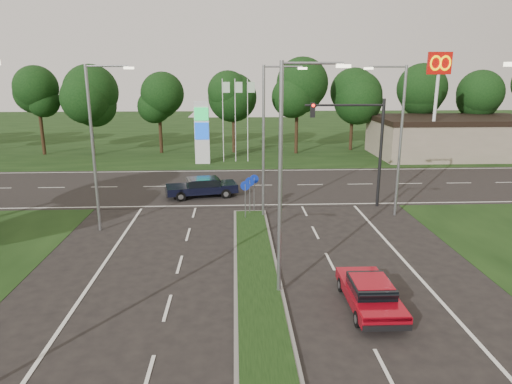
{
  "coord_description": "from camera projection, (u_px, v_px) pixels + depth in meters",
  "views": [
    {
      "loc": [
        -0.9,
        -10.62,
        8.59
      ],
      "look_at": [
        0.25,
        13.64,
        2.2
      ],
      "focal_mm": 32.0,
      "sensor_mm": 36.0,
      "label": 1
    }
  ],
  "objects": [
    {
      "name": "traffic_signal",
      "position": [
        362.0,
        136.0,
        29.01
      ],
      "size": [
        5.1,
        0.42,
        7.0
      ],
      "color": "black",
      "rests_on": "ground"
    },
    {
      "name": "mcdonalds_sign",
      "position": [
        438.0,
        79.0,
        42.16
      ],
      "size": [
        2.2,
        0.47,
        10.4
      ],
      "color": "silver",
      "rests_on": "ground"
    },
    {
      "name": "streetlight_right_far",
      "position": [
        398.0,
        133.0,
        27.05
      ],
      "size": [
        2.53,
        0.22,
        9.0
      ],
      "rotation": [
        0.0,
        0.0,
        3.14
      ],
      "color": "gray",
      "rests_on": "ground"
    },
    {
      "name": "gas_pylon",
      "position": [
        204.0,
        131.0,
        43.42
      ],
      "size": [
        5.8,
        1.26,
        8.0
      ],
      "color": "silver",
      "rests_on": "ground"
    },
    {
      "name": "median_kerb",
      "position": [
        262.0,
        318.0,
        16.33
      ],
      "size": [
        2.0,
        26.0,
        0.12
      ],
      "primitive_type": "cube",
      "color": "slate",
      "rests_on": "ground"
    },
    {
      "name": "streetlight_median_far",
      "position": [
        267.0,
        134.0,
        26.69
      ],
      "size": [
        2.53,
        0.22,
        9.0
      ],
      "color": "gray",
      "rests_on": "ground"
    },
    {
      "name": "red_sedan",
      "position": [
        370.0,
        293.0,
        17.02
      ],
      "size": [
        1.75,
        4.16,
        1.14
      ],
      "rotation": [
        0.0,
        0.0,
        -0.01
      ],
      "color": "maroon",
      "rests_on": "ground"
    },
    {
      "name": "navy_sedan",
      "position": [
        202.0,
        187.0,
        32.33
      ],
      "size": [
        5.2,
        2.95,
        1.35
      ],
      "rotation": [
        0.0,
        0.0,
        1.77
      ],
      "color": "black",
      "rests_on": "ground"
    },
    {
      "name": "verge_far",
      "position": [
        241.0,
        134.0,
        65.61
      ],
      "size": [
        160.0,
        50.0,
        0.02
      ],
      "primitive_type": "cube",
      "color": "black",
      "rests_on": "ground"
    },
    {
      "name": "treeline_far",
      "position": [
        243.0,
        89.0,
        49.32
      ],
      "size": [
        6.0,
        6.0,
        9.9
      ],
      "color": "black",
      "rests_on": "ground"
    },
    {
      "name": "commercial_building",
      "position": [
        453.0,
        137.0,
        47.75
      ],
      "size": [
        16.0,
        9.0,
        4.0
      ],
      "primitive_type": "cube",
      "color": "gray",
      "rests_on": "ground"
    },
    {
      "name": "cross_road",
      "position": [
        247.0,
        186.0,
        35.66
      ],
      "size": [
        160.0,
        12.0,
        0.02
      ],
      "primitive_type": "cube",
      "color": "black",
      "rests_on": "ground"
    },
    {
      "name": "streetlight_median_near",
      "position": [
        286.0,
        169.0,
        17.03
      ],
      "size": [
        2.53,
        0.22,
        9.0
      ],
      "color": "gray",
      "rests_on": "ground"
    },
    {
      "name": "median_signs",
      "position": [
        250.0,
        188.0,
        27.89
      ],
      "size": [
        1.16,
        1.76,
        2.38
      ],
      "color": "gray",
      "rests_on": "ground"
    },
    {
      "name": "streetlight_left_far",
      "position": [
        96.0,
        140.0,
        24.33
      ],
      "size": [
        2.53,
        0.22,
        9.0
      ],
      "color": "gray",
      "rests_on": "ground"
    }
  ]
}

